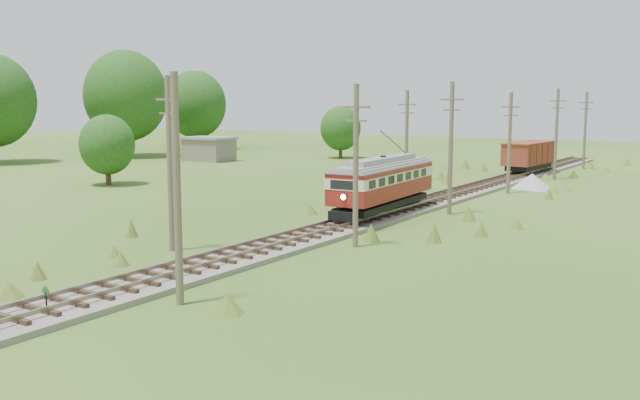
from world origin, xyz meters
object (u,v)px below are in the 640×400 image
Objects in this scene: switch_marker at (46,297)px; gondola at (529,155)px; streetcar at (383,181)px; gravel_pile at (533,182)px.

gondola reaches higher than switch_marker.
gondola is at bearing 86.47° from streetcar.
switch_marker is 0.28× the size of gravel_pile.
switch_marker is at bearing -86.99° from gondola.
gondola is 2.30× the size of gravel_pile.
streetcar is at bearing -86.79° from gondola.
streetcar reaches higher than gravel_pile.
gondola is 12.12m from gravel_pile.
streetcar reaches higher than gondola.
streetcar is at bearing 89.56° from switch_marker.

